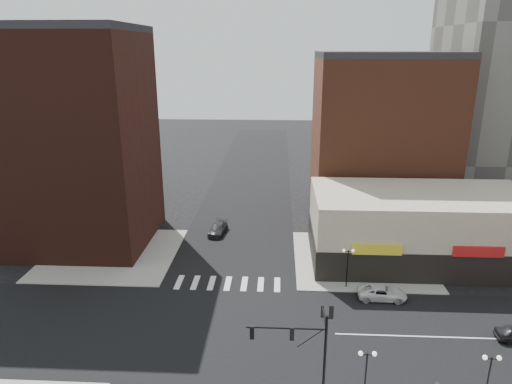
{
  "coord_description": "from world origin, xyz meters",
  "views": [
    {
      "loc": [
        4.98,
        -33.66,
        23.32
      ],
      "look_at": [
        2.98,
        5.05,
        11.0
      ],
      "focal_mm": 32.0,
      "sensor_mm": 36.0,
      "label": 1
    }
  ],
  "objects_px": {
    "white_suv": "(382,293)",
    "street_lamp_se_a": "(367,364)",
    "traffic_signal": "(310,339)",
    "dark_sedan_north": "(218,229)",
    "street_lamp_ne": "(348,258)",
    "street_lamp_se_b": "(490,368)"
  },
  "relations": [
    {
      "from": "white_suv",
      "to": "street_lamp_se_a",
      "type": "bearing_deg",
      "value": 165.32
    },
    {
      "from": "traffic_signal",
      "to": "dark_sedan_north",
      "type": "height_order",
      "value": "traffic_signal"
    },
    {
      "from": "street_lamp_se_a",
      "to": "dark_sedan_north",
      "type": "distance_m",
      "value": 32.55
    },
    {
      "from": "street_lamp_se_a",
      "to": "dark_sedan_north",
      "type": "bearing_deg",
      "value": 115.25
    },
    {
      "from": "street_lamp_ne",
      "to": "dark_sedan_north",
      "type": "xyz_separation_m",
      "value": [
        -14.84,
        13.34,
        -2.63
      ]
    },
    {
      "from": "traffic_signal",
      "to": "street_lamp_se_a",
      "type": "distance_m",
      "value": 4.12
    },
    {
      "from": "traffic_signal",
      "to": "white_suv",
      "type": "bearing_deg",
      "value": 60.17
    },
    {
      "from": "street_lamp_se_b",
      "to": "street_lamp_ne",
      "type": "bearing_deg",
      "value": 113.63
    },
    {
      "from": "street_lamp_se_b",
      "to": "white_suv",
      "type": "height_order",
      "value": "street_lamp_se_b"
    },
    {
      "from": "white_suv",
      "to": "dark_sedan_north",
      "type": "height_order",
      "value": "dark_sedan_north"
    },
    {
      "from": "street_lamp_se_b",
      "to": "street_lamp_ne",
      "type": "distance_m",
      "value": 17.46
    },
    {
      "from": "street_lamp_se_a",
      "to": "street_lamp_se_b",
      "type": "bearing_deg",
      "value": 0.0
    },
    {
      "from": "street_lamp_ne",
      "to": "dark_sedan_north",
      "type": "distance_m",
      "value": 20.13
    },
    {
      "from": "traffic_signal",
      "to": "white_suv",
      "type": "relative_size",
      "value": 1.65
    },
    {
      "from": "street_lamp_se_a",
      "to": "white_suv",
      "type": "relative_size",
      "value": 0.88
    },
    {
      "from": "street_lamp_ne",
      "to": "street_lamp_se_a",
      "type": "bearing_deg",
      "value": -93.58
    },
    {
      "from": "street_lamp_ne",
      "to": "street_lamp_se_b",
      "type": "bearing_deg",
      "value": -66.37
    },
    {
      "from": "street_lamp_se_a",
      "to": "white_suv",
      "type": "height_order",
      "value": "street_lamp_se_a"
    },
    {
      "from": "street_lamp_ne",
      "to": "white_suv",
      "type": "bearing_deg",
      "value": -32.11
    },
    {
      "from": "traffic_signal",
      "to": "white_suv",
      "type": "distance_m",
      "value": 16.53
    },
    {
      "from": "traffic_signal",
      "to": "street_lamp_se_b",
      "type": "distance_m",
      "value": 11.88
    },
    {
      "from": "street_lamp_se_b",
      "to": "street_lamp_ne",
      "type": "height_order",
      "value": "same"
    }
  ]
}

